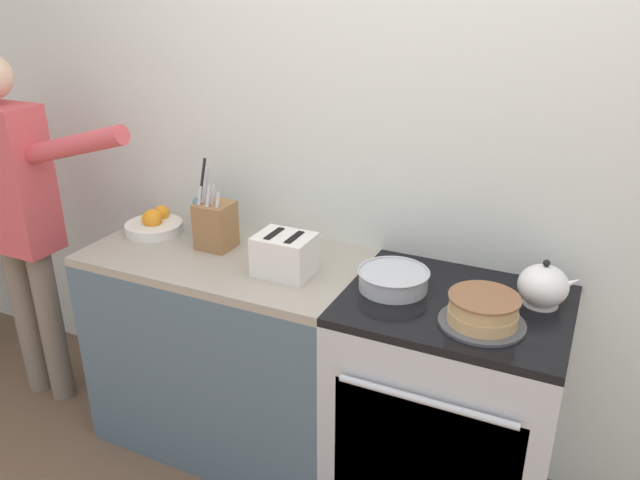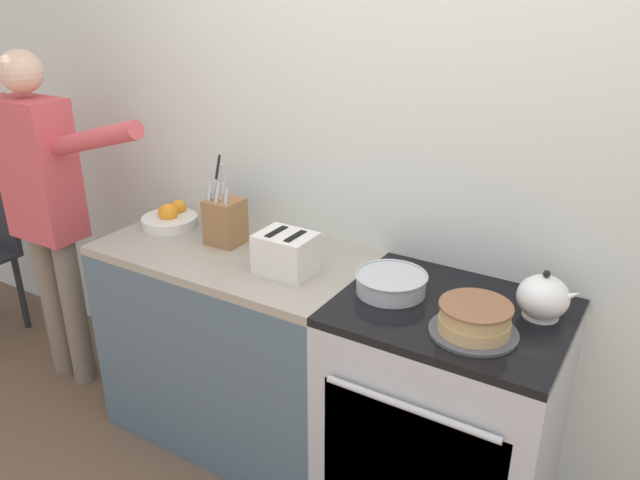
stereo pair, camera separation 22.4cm
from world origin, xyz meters
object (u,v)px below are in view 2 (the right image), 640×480
object	(u,v)px
tea_kettle	(544,297)
knife_block	(225,221)
utensil_crock	(218,211)
fruit_bowl	(170,218)
layer_cake	(475,320)
person_baker	(45,197)
stove_range	(442,417)
mixing_bowl	(391,283)
toaster	(286,253)

from	to	relation	value
tea_kettle	knife_block	distance (m)	1.27
utensil_crock	fruit_bowl	bearing A→B (deg)	-155.58
utensil_crock	layer_cake	bearing A→B (deg)	-12.19
layer_cake	knife_block	xyz separation A→B (m)	(-1.11, 0.15, 0.05)
knife_block	person_baker	world-z (taller)	person_baker
stove_range	person_baker	xyz separation A→B (m)	(-1.93, -0.13, 0.53)
person_baker	mixing_bowl	bearing A→B (deg)	-8.45
person_baker	stove_range	bearing A→B (deg)	-9.04
stove_range	layer_cake	distance (m)	0.52
tea_kettle	person_baker	size ratio (longest dim) A/B	0.12
stove_range	knife_block	world-z (taller)	knife_block
layer_cake	knife_block	distance (m)	1.12
layer_cake	utensil_crock	bearing A→B (deg)	167.81
layer_cake	toaster	bearing A→B (deg)	175.48
stove_range	tea_kettle	size ratio (longest dim) A/B	4.38
knife_block	person_baker	distance (m)	0.95
utensil_crock	mixing_bowl	bearing A→B (deg)	-9.79
layer_cake	person_baker	bearing A→B (deg)	-179.54
mixing_bowl	utensil_crock	xyz separation A→B (m)	(-0.91, 0.16, 0.04)
tea_kettle	mixing_bowl	distance (m)	0.50
person_baker	toaster	bearing A→B (deg)	-9.46
fruit_bowl	person_baker	distance (m)	0.63
toaster	fruit_bowl	bearing A→B (deg)	170.51
tea_kettle	knife_block	world-z (taller)	knife_block
person_baker	layer_cake	bearing A→B (deg)	-12.31
knife_block	toaster	world-z (taller)	knife_block
tea_kettle	toaster	xyz separation A→B (m)	(-0.90, -0.16, 0.01)
stove_range	knife_block	xyz separation A→B (m)	(-1.00, 0.04, 0.54)
utensil_crock	person_baker	size ratio (longest dim) A/B	0.20
stove_range	knife_block	distance (m)	1.14
stove_range	fruit_bowl	world-z (taller)	fruit_bowl
layer_cake	tea_kettle	world-z (taller)	tea_kettle
mixing_bowl	utensil_crock	world-z (taller)	utensil_crock
toaster	person_baker	bearing A→B (deg)	-176.69
knife_block	toaster	bearing A→B (deg)	-14.33
stove_range	tea_kettle	distance (m)	0.59
stove_range	mixing_bowl	distance (m)	0.53
knife_block	toaster	size ratio (longest dim) A/B	1.21
stove_range	fruit_bowl	size ratio (longest dim) A/B	3.66
stove_range	knife_block	size ratio (longest dim) A/B	3.29
tea_kettle	person_baker	bearing A→B (deg)	-173.93
tea_kettle	knife_block	bearing A→B (deg)	-177.07
layer_cake	toaster	size ratio (longest dim) A/B	1.23
tea_kettle	toaster	world-z (taller)	tea_kettle
mixing_bowl	stove_range	bearing A→B (deg)	-0.64
mixing_bowl	knife_block	distance (m)	0.78
toaster	tea_kettle	bearing A→B (deg)	10.00
layer_cake	utensil_crock	size ratio (longest dim) A/B	0.86
toaster	utensil_crock	bearing A→B (deg)	157.24
layer_cake	fruit_bowl	world-z (taller)	fruit_bowl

